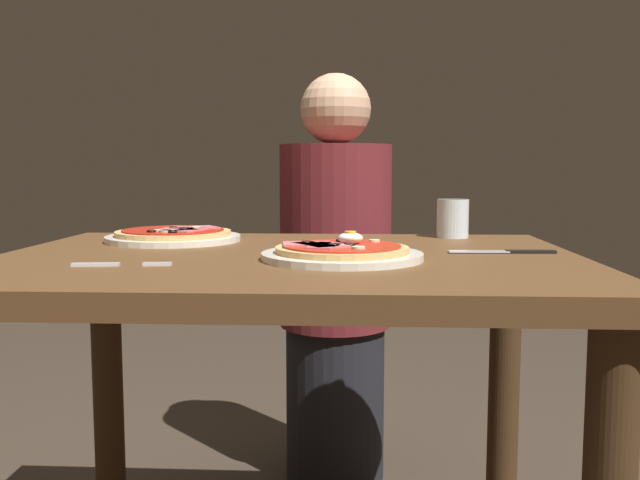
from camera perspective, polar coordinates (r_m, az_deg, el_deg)
name	(u,v)px	position (r m, az deg, el deg)	size (l,w,h in m)	color
dining_table	(289,327)	(1.28, -2.60, -7.17)	(1.05, 0.78, 0.76)	brown
pizza_foreground	(342,252)	(1.19, 1.78, -1.03)	(0.28, 0.28, 0.05)	silver
pizza_across_left	(174,236)	(1.51, -11.90, 0.36)	(0.28, 0.28, 0.03)	silver
water_glass_near	(453,221)	(1.58, 10.82, 1.55)	(0.07, 0.07, 0.09)	silver
fork	(114,264)	(1.16, -16.55, -1.93)	(0.16, 0.03, 0.00)	silver
knife	(510,252)	(1.32, 15.28, -0.93)	(0.20, 0.03, 0.01)	silver
diner_person	(335,290)	(2.02, 1.26, -4.14)	(0.32, 0.32, 1.18)	black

